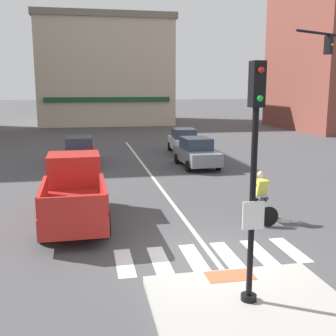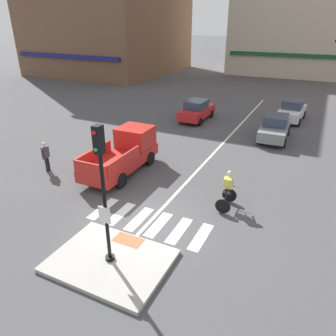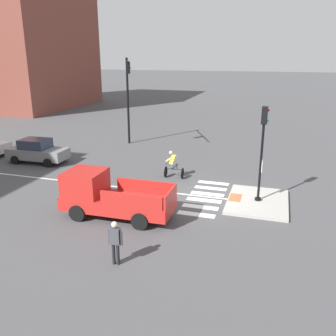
{
  "view_description": "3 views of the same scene",
  "coord_description": "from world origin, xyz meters",
  "px_view_note": "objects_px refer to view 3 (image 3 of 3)",
  "views": [
    {
      "loc": [
        -3.1,
        -9.93,
        4.38
      ],
      "look_at": [
        -0.29,
        4.5,
        1.56
      ],
      "focal_mm": 44.76,
      "sensor_mm": 36.0,
      "label": 1
    },
    {
      "loc": [
        5.47,
        -9.32,
        7.54
      ],
      "look_at": [
        -0.78,
        3.51,
        0.83
      ],
      "focal_mm": 34.11,
      "sensor_mm": 36.0,
      "label": 2
    },
    {
      "loc": [
        -17.53,
        -3.22,
        7.18
      ],
      "look_at": [
        1.5,
        2.65,
        0.92
      ],
      "focal_mm": 38.7,
      "sensor_mm": 36.0,
      "label": 3
    }
  ],
  "objects_px": {
    "traffic_light_mast": "(128,90)",
    "pickup_truck_red_westbound_near": "(108,196)",
    "signal_pole": "(262,145)",
    "cyclist": "(173,164)",
    "car_grey_eastbound_far": "(37,151)",
    "pedestrian_at_curb_left": "(115,239)"
  },
  "relations": [
    {
      "from": "cyclist",
      "to": "pedestrian_at_curb_left",
      "type": "relative_size",
      "value": 1.01
    },
    {
      "from": "cyclist",
      "to": "pickup_truck_red_westbound_near",
      "type": "bearing_deg",
      "value": 167.72
    },
    {
      "from": "pickup_truck_red_westbound_near",
      "to": "signal_pole",
      "type": "bearing_deg",
      "value": -61.32
    },
    {
      "from": "pickup_truck_red_westbound_near",
      "to": "cyclist",
      "type": "relative_size",
      "value": 3.05
    },
    {
      "from": "signal_pole",
      "to": "pedestrian_at_curb_left",
      "type": "xyz_separation_m",
      "value": [
        -7.24,
        4.47,
        -2.01
      ]
    },
    {
      "from": "traffic_light_mast",
      "to": "pickup_truck_red_westbound_near",
      "type": "bearing_deg",
      "value": -161.19
    },
    {
      "from": "signal_pole",
      "to": "cyclist",
      "type": "bearing_deg",
      "value": 64.38
    },
    {
      "from": "signal_pole",
      "to": "car_grey_eastbound_far",
      "type": "relative_size",
      "value": 1.14
    },
    {
      "from": "pedestrian_at_curb_left",
      "to": "pickup_truck_red_westbound_near",
      "type": "bearing_deg",
      "value": 29.45
    },
    {
      "from": "signal_pole",
      "to": "pickup_truck_red_westbound_near",
      "type": "distance_m",
      "value": 7.72
    },
    {
      "from": "signal_pole",
      "to": "pickup_truck_red_westbound_near",
      "type": "height_order",
      "value": "signal_pole"
    },
    {
      "from": "pickup_truck_red_westbound_near",
      "to": "pedestrian_at_curb_left",
      "type": "bearing_deg",
      "value": -150.55
    },
    {
      "from": "traffic_light_mast",
      "to": "pickup_truck_red_westbound_near",
      "type": "height_order",
      "value": "traffic_light_mast"
    },
    {
      "from": "traffic_light_mast",
      "to": "pedestrian_at_curb_left",
      "type": "relative_size",
      "value": 4.16
    },
    {
      "from": "pedestrian_at_curb_left",
      "to": "signal_pole",
      "type": "bearing_deg",
      "value": -31.72
    },
    {
      "from": "signal_pole",
      "to": "traffic_light_mast",
      "type": "xyz_separation_m",
      "value": [
        9.19,
        10.89,
        1.55
      ]
    },
    {
      "from": "pickup_truck_red_westbound_near",
      "to": "pedestrian_at_curb_left",
      "type": "xyz_separation_m",
      "value": [
        -3.66,
        -2.07,
        0.0
      ]
    },
    {
      "from": "car_grey_eastbound_far",
      "to": "pedestrian_at_curb_left",
      "type": "height_order",
      "value": "pedestrian_at_curb_left"
    },
    {
      "from": "car_grey_eastbound_far",
      "to": "cyclist",
      "type": "relative_size",
      "value": 2.47
    },
    {
      "from": "car_grey_eastbound_far",
      "to": "pedestrian_at_curb_left",
      "type": "relative_size",
      "value": 2.49
    },
    {
      "from": "signal_pole",
      "to": "pedestrian_at_curb_left",
      "type": "bearing_deg",
      "value": 148.28
    },
    {
      "from": "signal_pole",
      "to": "pedestrian_at_curb_left",
      "type": "height_order",
      "value": "signal_pole"
    }
  ]
}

